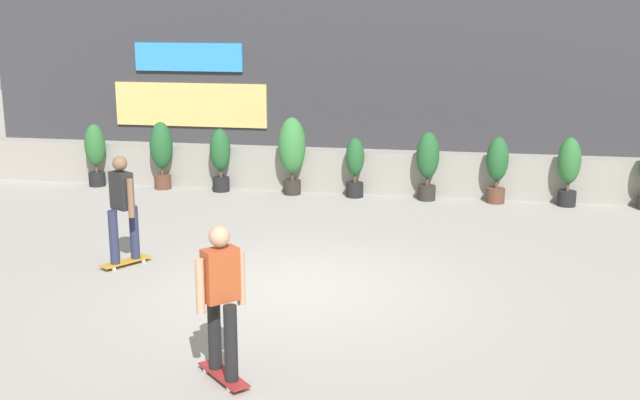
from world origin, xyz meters
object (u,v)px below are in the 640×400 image
(potted_plant_1, at_px, (161,150))
(potted_plant_3, at_px, (292,149))
(skater_foreground, at_px, (221,296))
(potted_plant_2, at_px, (220,156))
(potted_plant_6, at_px, (497,166))
(potted_plant_5, at_px, (428,161))
(potted_plant_7, at_px, (569,167))
(potted_plant_0, at_px, (95,151))
(potted_plant_4, at_px, (355,165))
(skater_mid_plaza, at_px, (122,206))

(potted_plant_1, xyz_separation_m, potted_plant_3, (2.86, 0.00, 0.12))
(potted_plant_1, height_order, skater_foreground, skater_foreground)
(potted_plant_1, distance_m, skater_foreground, 9.42)
(potted_plant_2, relative_size, skater_foreground, 0.79)
(potted_plant_2, xyz_separation_m, potted_plant_6, (5.73, 0.00, -0.00))
(potted_plant_2, height_order, potted_plant_5, potted_plant_5)
(potted_plant_3, xyz_separation_m, potted_plant_7, (5.55, 0.00, -0.18))
(potted_plant_5, xyz_separation_m, potted_plant_6, (1.38, 0.00, -0.04))
(potted_plant_2, bearing_deg, skater_foreground, -72.51)
(potted_plant_0, relative_size, potted_plant_4, 1.11)
(potted_plant_0, relative_size, potted_plant_5, 0.98)
(potted_plant_2, relative_size, potted_plant_6, 1.00)
(potted_plant_6, distance_m, skater_foreground, 9.06)
(potted_plant_0, bearing_deg, potted_plant_3, 0.00)
(potted_plant_3, relative_size, potted_plant_5, 1.16)
(skater_mid_plaza, relative_size, skater_foreground, 1.00)
(potted_plant_1, distance_m, potted_plant_3, 2.87)
(potted_plant_6, bearing_deg, potted_plant_4, 180.00)
(potted_plant_4, xyz_separation_m, potted_plant_6, (2.85, 0.00, 0.09))
(potted_plant_3, height_order, potted_plant_4, potted_plant_3)
(potted_plant_0, bearing_deg, potted_plant_1, 0.00)
(potted_plant_3, xyz_separation_m, skater_mid_plaza, (-1.47, -5.11, -0.01))
(potted_plant_6, height_order, skater_foreground, skater_foreground)
(potted_plant_6, bearing_deg, potted_plant_3, 180.00)
(potted_plant_5, relative_size, skater_foreground, 0.82)
(potted_plant_0, xyz_separation_m, potted_plant_2, (2.83, -0.00, -0.02))
(potted_plant_5, distance_m, potted_plant_6, 1.38)
(skater_mid_plaza, bearing_deg, potted_plant_0, 119.70)
(potted_plant_3, relative_size, potted_plant_7, 1.19)
(potted_plant_7, bearing_deg, potted_plant_4, 180.00)
(potted_plant_4, bearing_deg, potted_plant_6, 0.00)
(potted_plant_5, bearing_deg, skater_mid_plaza, -129.92)
(skater_foreground, bearing_deg, potted_plant_6, 70.36)
(potted_plant_7, distance_m, skater_mid_plaza, 8.68)
(potted_plant_7, relative_size, skater_mid_plaza, 0.80)
(potted_plant_4, height_order, potted_plant_7, potted_plant_7)
(skater_foreground, bearing_deg, potted_plant_2, 107.49)
(potted_plant_4, bearing_deg, potted_plant_1, 180.00)
(potted_plant_1, height_order, potted_plant_6, potted_plant_1)
(potted_plant_0, bearing_deg, potted_plant_6, 0.00)
(potted_plant_5, bearing_deg, potted_plant_0, 180.00)
(skater_mid_plaza, bearing_deg, potted_plant_2, 90.91)
(potted_plant_2, relative_size, potted_plant_5, 0.96)
(potted_plant_4, relative_size, skater_foreground, 0.72)
(potted_plant_5, bearing_deg, potted_plant_1, 180.00)
(potted_plant_4, relative_size, potted_plant_7, 0.90)
(potted_plant_1, relative_size, potted_plant_2, 1.08)
(potted_plant_5, xyz_separation_m, skater_foreground, (-1.67, -8.53, 0.15))
(potted_plant_6, height_order, potted_plant_7, potted_plant_7)
(skater_mid_plaza, height_order, skater_foreground, same)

